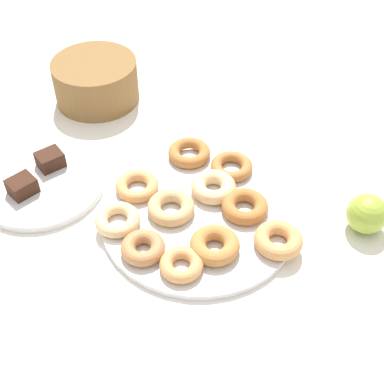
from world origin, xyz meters
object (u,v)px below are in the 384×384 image
donut_2 (189,153)px  brownie_far (50,160)px  donut_5 (213,187)px  donut_9 (143,248)px  donut_4 (232,167)px  brownie_near (22,186)px  donut_plate (199,216)px  donut_7 (181,265)px  donut_8 (278,240)px  cake_plate (41,183)px  basket (96,81)px  donut_10 (171,207)px  donut_0 (137,186)px  donut_3 (117,220)px  donut_6 (215,245)px  donut_1 (245,206)px  apple (367,214)px

donut_2 → brownie_far: bearing=159.1°
donut_5 → donut_9: 0.20m
donut_4 → brownie_near: (-0.40, 0.13, 0.01)m
donut_plate → donut_7: bearing=-130.4°
donut_plate → brownie_near: (-0.28, 0.20, 0.03)m
donut_8 → cake_plate: bearing=133.3°
brownie_near → basket: 0.36m
brownie_near → brownie_far: (0.07, 0.05, 0.00)m
donut_5 → donut_10: 0.10m
donut_0 → donut_3: 0.09m
brownie_near → brownie_far: same height
donut_0 → brownie_near: brownie_near is taller
cake_plate → basket: 0.32m
donut_4 → donut_6: 0.21m
donut_0 → donut_7: bearing=-91.7°
donut_0 → donut_4: same height
donut_10 → brownie_near: bearing=143.2°
donut_6 → donut_8: size_ratio=1.02×
donut_plate → cake_plate: cake_plate is taller
cake_plate → brownie_near: 0.05m
donut_5 → basket: size_ratio=0.44×
donut_1 → donut_10: same height
apple → donut_2: bearing=123.9°
donut_1 → brownie_near: (-0.36, 0.24, 0.01)m
donut_2 → donut_7: 0.29m
donut_0 → donut_5: (0.13, -0.07, 0.00)m
donut_10 → donut_5: bearing=6.5°
donut_1 → donut_5: bearing=112.1°
donut_plate → donut_8: 0.16m
donut_3 → donut_0: bearing=44.7°
donut_8 → basket: (-0.13, 0.59, 0.02)m
donut_0 → brownie_near: 0.22m
donut_7 → donut_8: (0.18, -0.03, 0.00)m
donut_5 → donut_10: (-0.10, -0.01, -0.00)m
donut_3 → donut_10: donut_10 is taller
donut_4 → donut_7: 0.27m
donut_4 → donut_8: bearing=-96.4°
donut_0 → apple: apple is taller
donut_6 → donut_8: donut_6 is taller
donut_7 → brownie_far: brownie_far is taller
donut_0 → donut_5: donut_5 is taller
donut_7 → apple: size_ratio=1.00×
basket → donut_4: bearing=-68.4°
donut_plate → donut_0: (-0.08, 0.11, 0.02)m
donut_10 → basket: size_ratio=0.45×
donut_10 → brownie_near: size_ratio=1.78×
brownie_far → brownie_near: bearing=-144.0°
donut_8 → donut_9: size_ratio=1.11×
donut_plate → basket: basket is taller
apple → donut_8: bearing=171.2°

